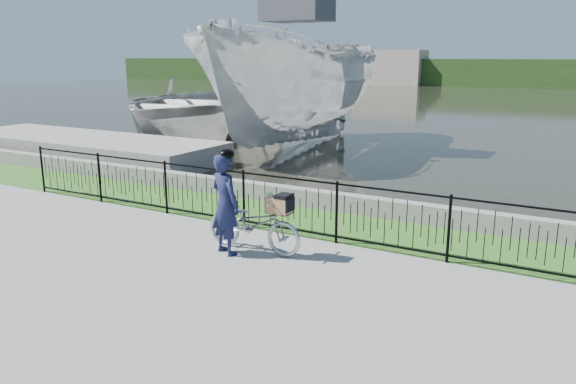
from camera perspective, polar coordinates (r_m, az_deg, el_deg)
The scene contains 12 objects.
ground at distance 9.41m, azimuth -4.84°, elevation -6.94°, with size 120.00×120.00×0.00m, color gray.
grass_strip at distance 11.53m, azimuth 2.46°, elevation -2.98°, with size 60.00×2.00×0.01m, color #32631E.
water at distance 40.69m, azimuth 22.60°, elevation 7.95°, with size 120.00×120.00×0.00m, color black.
quay_wall at distance 12.34m, azimuth 4.59°, elevation -0.95°, with size 60.00×0.30×0.40m, color gray.
fence at distance 10.52m, azimuth 0.00°, elevation -1.36°, with size 14.00×0.06×1.15m, color black, non-canonical shape.
far_treeline at distance 67.46m, azimuth 25.76°, elevation 10.79°, with size 120.00×6.00×3.00m, color #27441A.
far_building_left at distance 69.20m, azimuth 10.36°, elevation 12.35°, with size 8.00×4.00×4.00m, color #A99788.
dock at distance 19.91m, azimuth -19.95°, elevation 4.30°, with size 10.00×3.00×0.70m, color gray.
bicycle_rig at distance 9.70m, azimuth -3.45°, elevation -3.19°, with size 1.84×0.64×1.10m.
cyclist at distance 9.52m, azimuth -6.39°, elevation -1.08°, with size 0.74×0.61×1.81m.
boat_near at distance 20.24m, azimuth 0.90°, elevation 10.58°, with size 4.61×11.20×6.06m.
boat_far at distance 25.05m, azimuth -8.48°, elevation 8.76°, with size 10.89×13.47×2.46m.
Camera 1 is at (5.01, -7.24, 3.30)m, focal length 35.00 mm.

